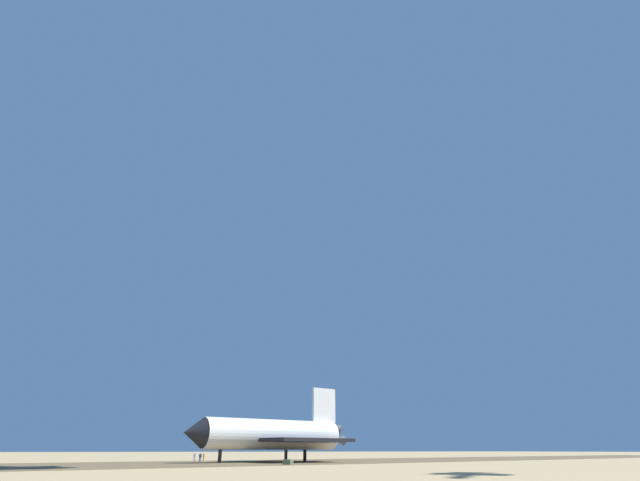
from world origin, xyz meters
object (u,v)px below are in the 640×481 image
object	(u,v)px
space_shuttle	(270,435)
ground_support_crate	(288,462)
ground_crew_near_nose	(204,457)
ground_crew_mid_fuselage	(195,457)
ground_crew_near_wingtip	(200,457)

from	to	relation	value
space_shuttle	ground_support_crate	world-z (taller)	space_shuttle
ground_crew_near_nose	ground_crew_mid_fuselage	xyz separation A→B (m)	(2.50, 2.40, 0.00)
ground_crew_near_nose	ground_crew_near_wingtip	size ratio (longest dim) A/B	1.00
ground_crew_mid_fuselage	ground_support_crate	size ratio (longest dim) A/B	1.03
space_shuttle	ground_support_crate	xyz separation A→B (m)	(2.55, 18.95, -4.93)
ground_crew_near_wingtip	ground_support_crate	xyz separation A→B (m)	(-9.44, 32.42, -0.52)
ground_crew_near_nose	ground_crew_mid_fuselage	bearing A→B (deg)	81.18
ground_crew_near_nose	ground_crew_near_wingtip	bearing A→B (deg)	104.04
ground_crew_near_nose	ground_crew_near_wingtip	world-z (taller)	same
space_shuttle	ground_support_crate	distance (m)	19.75
ground_crew_mid_fuselage	ground_crew_near_nose	bearing A→B (deg)	155.08
ground_crew_near_nose	ground_crew_near_wingtip	distance (m)	3.48
ground_crew_near_wingtip	ground_support_crate	world-z (taller)	ground_crew_near_wingtip
ground_crew_mid_fuselage	ground_support_crate	world-z (taller)	ground_crew_mid_fuselage
ground_crew_near_wingtip	ground_crew_near_nose	bearing A→B (deg)	-2.10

